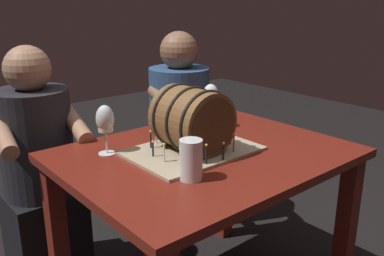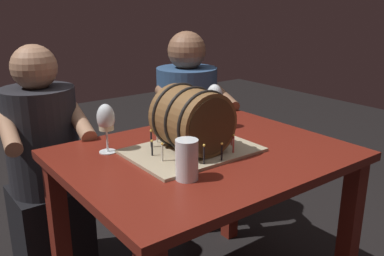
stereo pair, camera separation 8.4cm
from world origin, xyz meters
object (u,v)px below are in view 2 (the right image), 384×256
wine_glass_white (106,120)px  beer_pint (187,160)px  wine_glass_empty (215,97)px  person_seated_right (187,136)px  dining_table (205,181)px  person_seated_left (46,173)px  wine_glass_red (165,106)px  barrel_cake (192,123)px

wine_glass_white → beer_pint: bearing=-76.2°
wine_glass_empty → person_seated_right: 0.62m
dining_table → beer_pint: bearing=-141.9°
dining_table → person_seated_left: person_seated_left is taller
beer_pint → person_seated_right: (0.65, 0.87, -0.27)m
wine_glass_empty → wine_glass_red: wine_glass_empty is taller
person_seated_left → beer_pint: bearing=-76.4°
barrel_cake → wine_glass_white: (-0.27, 0.20, 0.01)m
dining_table → wine_glass_red: bearing=85.1°
person_seated_right → dining_table: bearing=-121.5°
barrel_cake → beer_pint: (-0.17, -0.20, -0.05)m
dining_table → wine_glass_red: wine_glass_red is taller
dining_table → barrel_cake: barrel_cake is taller
dining_table → person_seated_left: bearing=121.5°
beer_pint → person_seated_left: person_seated_left is taller
person_seated_left → person_seated_right: size_ratio=0.98×
dining_table → barrel_cake: (-0.05, 0.03, 0.25)m
beer_pint → person_seated_right: person_seated_right is taller
barrel_cake → wine_glass_empty: barrel_cake is taller
dining_table → person_seated_left: 0.82m
wine_glass_red → beer_pint: 0.56m
wine_glass_empty → beer_pint: 0.61m
barrel_cake → person_seated_left: bearing=119.7°
wine_glass_red → beer_pint: wine_glass_red is taller
wine_glass_red → person_seated_right: 0.63m
person_seated_left → wine_glass_white: bearing=-76.6°
person_seated_right → wine_glass_white: bearing=-147.6°
barrel_cake → beer_pint: 0.27m
dining_table → wine_glass_white: 0.47m
wine_glass_empty → person_seated_right: person_seated_right is taller
barrel_cake → person_seated_right: person_seated_right is taller
wine_glass_empty → person_seated_left: size_ratio=0.18×
beer_pint → person_seated_left: size_ratio=0.12×
wine_glass_empty → beer_pint: wine_glass_empty is taller
barrel_cake → dining_table: bearing=-30.1°
barrel_cake → wine_glass_red: (0.07, 0.30, -0.00)m
dining_table → person_seated_left: size_ratio=0.96×
wine_glass_red → wine_glass_empty: bearing=-25.6°
barrel_cake → wine_glass_empty: (0.28, 0.20, 0.03)m
barrel_cake → person_seated_right: 0.88m
wine_glass_red → person_seated_right: size_ratio=0.15×
beer_pint → wine_glass_red: bearing=63.6°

